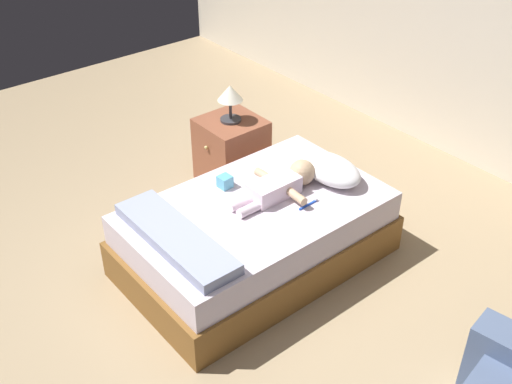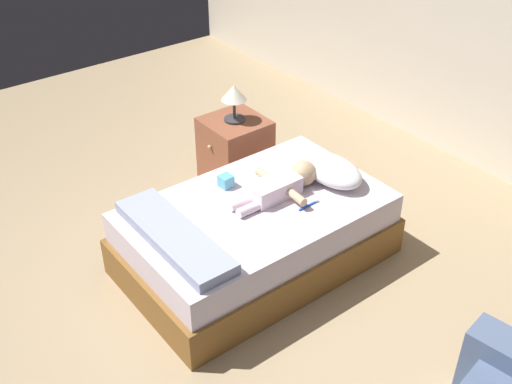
% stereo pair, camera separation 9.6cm
% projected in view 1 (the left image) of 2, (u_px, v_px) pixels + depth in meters
% --- Properties ---
extents(ground_plane, '(8.00, 8.00, 0.00)m').
position_uv_depth(ground_plane, '(184.00, 306.00, 4.05)').
color(ground_plane, tan).
extents(wall_behind_bed, '(8.00, 0.12, 2.70)m').
position_uv_depth(wall_behind_bed, '(493.00, 7.00, 4.88)').
color(wall_behind_bed, beige).
rests_on(wall_behind_bed, ground_plane).
extents(bed, '(1.10, 1.79, 0.49)m').
position_uv_depth(bed, '(256.00, 234.00, 4.29)').
color(bed, brown).
rests_on(bed, ground_plane).
extents(pillow, '(0.50, 0.31, 0.16)m').
position_uv_depth(pillow, '(330.00, 169.00, 4.37)').
color(pillow, white).
rests_on(pillow, bed).
extents(baby, '(0.49, 0.68, 0.18)m').
position_uv_depth(baby, '(282.00, 184.00, 4.23)').
color(baby, white).
rests_on(baby, bed).
extents(toothbrush, '(0.02, 0.17, 0.02)m').
position_uv_depth(toothbrush, '(309.00, 204.00, 4.14)').
color(toothbrush, blue).
rests_on(toothbrush, bed).
extents(nightstand, '(0.47, 0.50, 0.56)m').
position_uv_depth(nightstand, '(232.00, 151.00, 5.15)').
color(nightstand, brown).
rests_on(nightstand, ground_plane).
extents(lamp, '(0.20, 0.20, 0.30)m').
position_uv_depth(lamp, '(230.00, 96.00, 4.87)').
color(lamp, '#333338').
rests_on(lamp, nightstand).
extents(blanket, '(0.99, 0.28, 0.07)m').
position_uv_depth(blanket, '(176.00, 238.00, 3.80)').
color(blanket, '#939CBA').
rests_on(blanket, bed).
extents(toy_block, '(0.09, 0.09, 0.09)m').
position_uv_depth(toy_block, '(225.00, 182.00, 4.30)').
color(toy_block, '#57ACCC').
rests_on(toy_block, bed).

